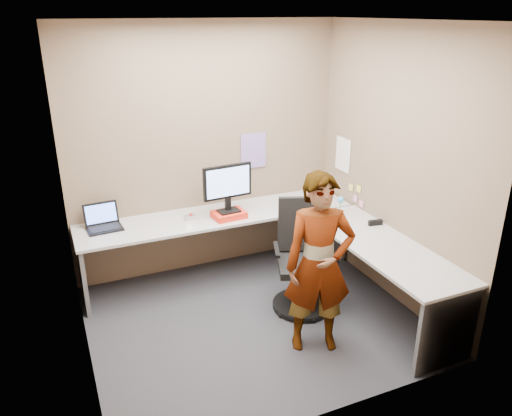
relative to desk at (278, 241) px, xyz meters
name	(u,v)px	position (x,y,z in m)	size (l,w,h in m)	color
ground	(254,320)	(-0.44, -0.39, -0.59)	(3.00, 3.00, 0.00)	#26262B
wall_back	(206,151)	(-0.44, 0.91, 0.76)	(3.00, 3.00, 0.00)	brown
wall_right	(395,167)	(1.06, -0.39, 0.76)	(2.70, 2.70, 0.00)	brown
wall_left	(70,214)	(-1.94, -0.39, 0.76)	(2.70, 2.70, 0.00)	brown
ceiling	(253,20)	(-0.44, -0.39, 2.11)	(3.00, 3.00, 0.00)	white
desk	(278,241)	(0.00, 0.00, 0.00)	(2.98, 2.58, 0.73)	#A9A9A9
paper_ream	(229,215)	(-0.36, 0.47, 0.17)	(0.33, 0.24, 0.07)	red
monitor	(228,184)	(-0.36, 0.49, 0.51)	(0.53, 0.17, 0.51)	black
laptop	(103,222)	(-1.61, 0.73, 0.20)	(0.36, 0.31, 0.24)	black
trackball_mouse	(191,217)	(-0.74, 0.59, 0.17)	(0.12, 0.08, 0.07)	#B7B7BC
origami	(188,225)	(-0.83, 0.38, 0.17)	(0.10, 0.10, 0.06)	white
stapler	(375,223)	(0.94, -0.32, 0.17)	(0.15, 0.04, 0.06)	black
flower	(340,203)	(0.75, 0.05, 0.28)	(0.07, 0.07, 0.22)	brown
calendar_purple	(253,151)	(0.11, 0.90, 0.71)	(0.30, 0.01, 0.40)	#846BB7
calendar_white	(343,155)	(1.05, 0.51, 0.66)	(0.01, 0.28, 0.38)	white
sticky_note_a	(359,189)	(1.05, 0.16, 0.36)	(0.01, 0.07, 0.07)	#F2E059
sticky_note_b	(355,199)	(1.05, 0.21, 0.23)	(0.01, 0.07, 0.07)	pink
sticky_note_c	(361,204)	(1.05, 0.09, 0.21)	(0.01, 0.07, 0.07)	pink
sticky_note_d	(351,187)	(1.05, 0.31, 0.33)	(0.01, 0.07, 0.07)	#F2E059
office_chair	(302,266)	(0.11, -0.31, -0.15)	(0.63, 0.62, 1.08)	black
person	(319,264)	(-0.08, -0.93, 0.21)	(0.58, 0.38, 1.60)	#999399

